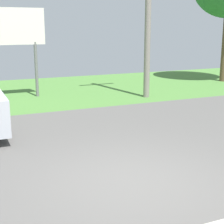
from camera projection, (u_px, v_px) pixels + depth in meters
ground_plane at (81, 139)px, 9.28m from camera, size 40.00×22.00×0.20m
roadside_billboard at (11, 33)px, 13.70m from camera, size 2.60×0.12×3.50m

